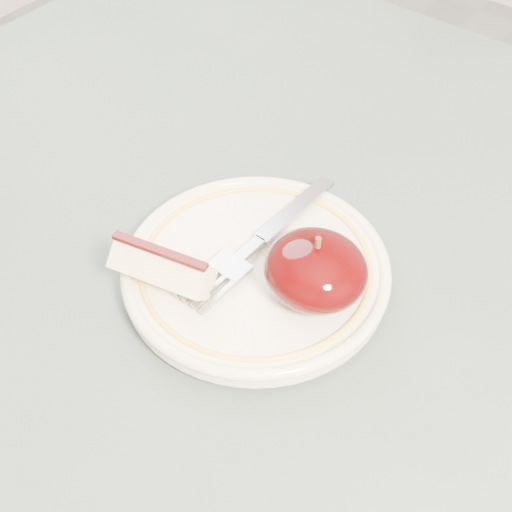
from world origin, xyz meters
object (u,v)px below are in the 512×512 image
Objects in this scene: plate at (256,269)px; fork at (259,241)px; table at (242,379)px; apple_half at (316,270)px.

plate is 1.19× the size of fork.
plate is (-0.01, 0.03, 0.10)m from table.
apple_half is (0.04, 0.03, 0.13)m from table.
apple_half is 0.44× the size of fork.
plate is 0.02m from fork.
fork reaches higher than plate.
table is 0.10m from plate.
apple_half reaches higher than table.
plate is at bearing -173.27° from apple_half.
plate is at bearing 104.35° from table.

